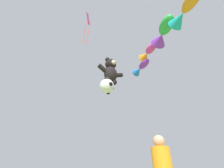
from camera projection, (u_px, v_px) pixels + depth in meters
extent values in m
sphere|color=tan|center=(159.00, 141.00, 2.88)|extent=(0.22, 0.22, 0.22)
ellipsoid|color=black|center=(111.00, 74.00, 11.55)|extent=(1.07, 0.92, 1.31)
sphere|color=black|center=(111.00, 64.00, 12.07)|extent=(0.90, 0.90, 0.90)
sphere|color=beige|center=(113.00, 63.00, 11.77)|extent=(0.38, 0.38, 0.38)
sphere|color=black|center=(107.00, 60.00, 12.10)|extent=(0.37, 0.37, 0.37)
cylinder|color=black|center=(102.00, 68.00, 11.29)|extent=(0.78, 0.35, 0.61)
sphere|color=black|center=(107.00, 80.00, 11.08)|extent=(0.49, 0.49, 0.49)
sphere|color=black|center=(114.00, 63.00, 12.42)|extent=(0.37, 0.37, 0.37)
cylinder|color=black|center=(119.00, 75.00, 12.06)|extent=(0.78, 0.35, 0.61)
sphere|color=black|center=(114.00, 82.00, 11.37)|extent=(0.49, 0.49, 0.49)
sphere|color=white|center=(107.00, 86.00, 10.67)|extent=(1.03, 1.03, 1.03)
sphere|color=black|center=(112.00, 88.00, 10.90)|extent=(0.29, 0.29, 0.29)
sphere|color=black|center=(103.00, 84.00, 11.02)|extent=(0.29, 0.29, 0.29)
sphere|color=black|center=(111.00, 84.00, 10.30)|extent=(0.29, 0.29, 0.29)
sphere|color=black|center=(108.00, 93.00, 10.69)|extent=(0.29, 0.29, 0.29)
ellipsoid|color=purple|center=(144.00, 64.00, 12.92)|extent=(0.88, 1.42, 0.52)
cone|color=blue|center=(138.00, 71.00, 13.71)|extent=(0.90, 0.87, 0.76)
sphere|color=black|center=(147.00, 60.00, 12.66)|extent=(0.13, 0.13, 0.13)
ellipsoid|color=#E53F9E|center=(151.00, 49.00, 11.95)|extent=(0.94, 1.29, 0.55)
cone|color=orange|center=(145.00, 56.00, 12.66)|extent=(0.95, 0.83, 0.81)
sphere|color=black|center=(153.00, 44.00, 11.73)|extent=(0.14, 0.14, 0.14)
ellipsoid|color=green|center=(166.00, 25.00, 9.85)|extent=(1.50, 1.74, 0.72)
cone|color=purple|center=(160.00, 39.00, 10.84)|extent=(1.33, 1.25, 1.06)
sphere|color=black|center=(169.00, 17.00, 9.54)|extent=(0.19, 0.19, 0.19)
cone|color=#19ADB2|center=(179.00, 20.00, 8.70)|extent=(1.12, 1.11, 0.86)
cube|color=#E53F9E|center=(88.00, 19.00, 11.15)|extent=(0.78, 0.89, 1.16)
cylinder|color=red|center=(85.00, 30.00, 10.30)|extent=(0.03, 0.25, 2.09)
cylinder|color=red|center=(88.00, 32.00, 10.48)|extent=(0.03, 0.26, 2.03)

